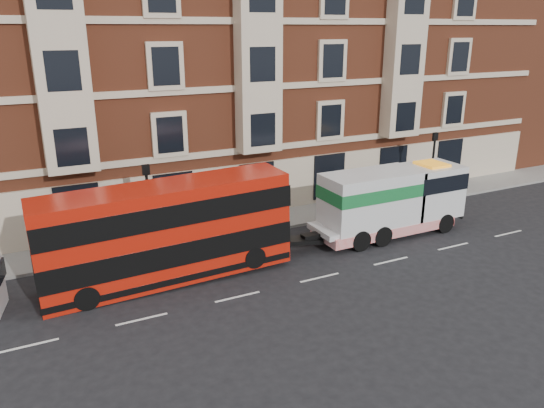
{
  "coord_description": "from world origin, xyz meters",
  "views": [
    {
      "loc": [
        -11.51,
        -18.27,
        10.68
      ],
      "look_at": [
        -0.4,
        4.0,
        2.35
      ],
      "focal_mm": 35.0,
      "sensor_mm": 36.0,
      "label": 1
    }
  ],
  "objects": [
    {
      "name": "double_decker_bus",
      "position": [
        -6.07,
        2.83,
        2.32
      ],
      "size": [
        10.82,
        2.48,
        4.38
      ],
      "color": "#B6180A",
      "rests_on": "ground"
    },
    {
      "name": "lamp_post_west",
      "position": [
        -6.0,
        6.2,
        2.68
      ],
      "size": [
        0.35,
        0.15,
        4.35
      ],
      "color": "black",
      "rests_on": "sidewalk"
    },
    {
      "name": "sidewalk",
      "position": [
        0.0,
        7.5,
        0.07
      ],
      "size": [
        90.0,
        3.0,
        0.15
      ],
      "primitive_type": "cube",
      "color": "slate",
      "rests_on": "ground"
    },
    {
      "name": "tow_truck",
      "position": [
        5.98,
        2.83,
        1.91
      ],
      "size": [
        8.66,
        2.56,
        3.61
      ],
      "color": "silver",
      "rests_on": "ground"
    },
    {
      "name": "lamp_post_east",
      "position": [
        12.0,
        6.2,
        2.68
      ],
      "size": [
        0.35,
        0.15,
        4.35
      ],
      "color": "black",
      "rests_on": "sidewalk"
    },
    {
      "name": "ground",
      "position": [
        0.0,
        0.0,
        0.0
      ],
      "size": [
        120.0,
        120.0,
        0.0
      ],
      "primitive_type": "plane",
      "color": "black",
      "rests_on": "ground"
    },
    {
      "name": "victorian_terrace",
      "position": [
        0.5,
        15.0,
        10.07
      ],
      "size": [
        45.0,
        12.0,
        20.4
      ],
      "color": "brown",
      "rests_on": "ground"
    },
    {
      "name": "pedestrian",
      "position": [
        -10.32,
        7.09,
        0.93
      ],
      "size": [
        0.6,
        0.43,
        1.56
      ],
      "primitive_type": "imported",
      "rotation": [
        0.0,
        0.0,
        -0.1
      ],
      "color": "#182531",
      "rests_on": "sidewalk"
    }
  ]
}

